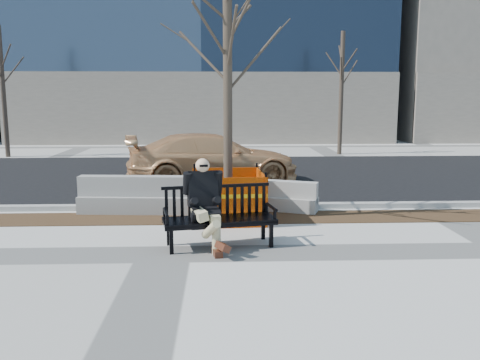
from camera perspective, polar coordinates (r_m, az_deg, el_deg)
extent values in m
plane|color=beige|center=(9.06, -8.49, -8.22)|extent=(120.00, 120.00, 0.00)
cube|color=#47301C|center=(11.55, -7.12, -4.27)|extent=(40.00, 1.20, 0.02)
cube|color=black|center=(17.62, -5.46, 0.53)|extent=(60.00, 10.40, 0.01)
cube|color=#9E9B93|center=(12.46, -6.77, -2.99)|extent=(60.00, 0.25, 0.12)
imported|color=tan|center=(16.12, -3.05, -0.30)|extent=(5.65, 3.09, 1.55)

